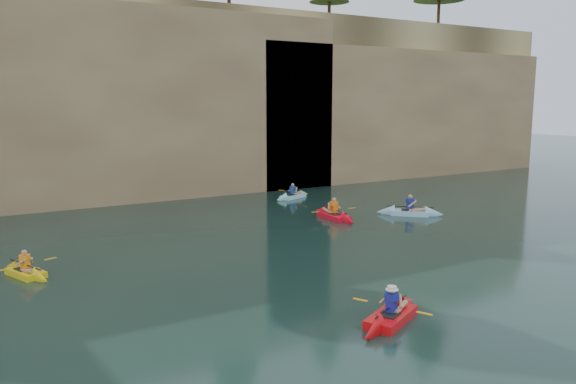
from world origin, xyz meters
TOP-DOWN VIEW (x-y plane):
  - ground at (0.00, 0.00)m, footprint 160.00×160.00m
  - cliff at (0.00, 30.00)m, footprint 70.00×16.00m
  - cliff_slab_center at (2.00, 22.60)m, footprint 24.00×2.40m
  - cliff_slab_east at (22.00, 22.60)m, footprint 26.00×2.40m
  - sea_cave_center at (-4.00, 21.95)m, footprint 3.50×1.00m
  - sea_cave_east at (10.00, 21.95)m, footprint 5.00×1.00m
  - main_kayaker at (1.67, 0.94)m, footprint 3.24×2.10m
  - kayaker_ltblue_near at (11.73, 11.16)m, footprint 2.97×2.88m
  - kayaker_red_far at (7.96, 12.48)m, footprint 2.53×3.54m
  - kayaker_yellow at (-6.18, 10.12)m, footprint 2.08×2.76m
  - kayaker_ltblue_mid at (9.21, 18.53)m, footprint 2.99×2.11m

SIDE VIEW (x-z plane):
  - ground at x=0.00m, z-range 0.00..0.00m
  - kayaker_yellow at x=-6.18m, z-range -0.41..0.69m
  - kayaker_ltblue_mid at x=9.21m, z-range -0.42..0.69m
  - kayaker_red_far at x=7.96m, z-range -0.49..0.80m
  - main_kayaker at x=1.67m, z-range -0.44..0.76m
  - kayaker_ltblue_near at x=11.73m, z-range -0.50..0.82m
  - sea_cave_center at x=-4.00m, z-range 0.00..3.20m
  - sea_cave_east at x=10.00m, z-range 0.00..4.50m
  - cliff_slab_east at x=22.00m, z-range 0.00..9.84m
  - cliff_slab_center at x=2.00m, z-range 0.00..11.40m
  - cliff at x=0.00m, z-range 0.00..12.00m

